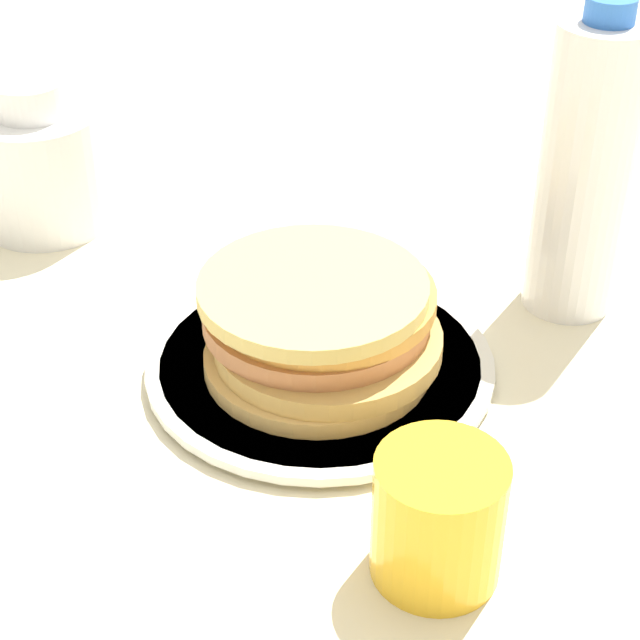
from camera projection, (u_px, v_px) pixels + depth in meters
ground_plane at (349, 379)px, 0.78m from camera, size 4.00×4.00×0.00m
plate at (320, 365)px, 0.79m from camera, size 0.26×0.26×0.01m
pancake_stack at (319, 322)px, 0.77m from camera, size 0.18×0.18×0.06m
juice_glass at (438, 518)px, 0.61m from camera, size 0.08×0.08×0.08m
cream_jug at (41, 164)px, 0.94m from camera, size 0.11×0.11×0.14m
water_bottle_near at (585, 170)px, 0.80m from camera, size 0.07×0.07×0.25m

